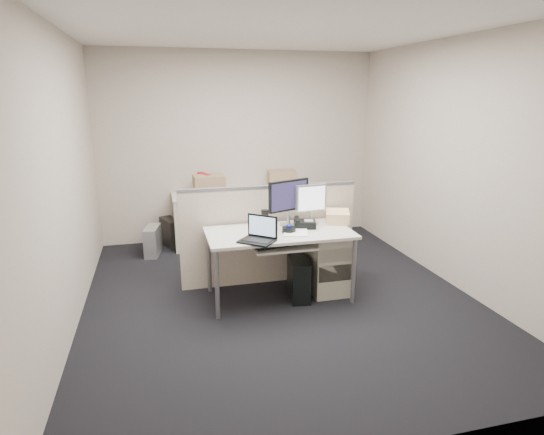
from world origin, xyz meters
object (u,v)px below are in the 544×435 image
object	(u,v)px
monitor_main	(289,203)
laptop	(257,230)
desk	(279,238)
desk_phone	(305,224)

from	to	relation	value
monitor_main	laptop	xyz separation A→B (m)	(-0.45, -0.46, -0.13)
desk	monitor_main	xyz separation A→B (m)	(0.15, 0.18, 0.32)
laptop	desk_phone	size ratio (longest dim) A/B	1.41
desk	monitor_main	distance (m)	0.39
monitor_main	laptop	bearing A→B (deg)	-155.73
desk	desk_phone	distance (m)	0.33
laptop	desk_phone	world-z (taller)	laptop
desk	desk_phone	bearing A→B (deg)	14.93
desk	monitor_main	world-z (taller)	monitor_main
desk	laptop	bearing A→B (deg)	-136.97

